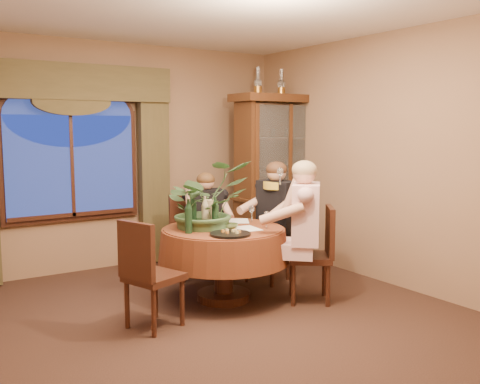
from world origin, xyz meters
TOP-DOWN VIEW (x-y plane):
  - floor at (0.00, 0.00)m, footprint 5.00×5.00m
  - wall_back at (0.00, 2.50)m, footprint 4.50×0.00m
  - wall_right at (2.25, 0.00)m, footprint 0.00×5.00m
  - ceiling at (0.00, 0.00)m, footprint 5.00×5.00m
  - window at (-0.60, 2.43)m, footprint 1.62×0.10m
  - arched_transom at (-0.60, 2.43)m, footprint 1.60×0.06m
  - drapery_right at (0.43, 2.38)m, footprint 0.38×0.14m
  - swag_valance at (-0.60, 2.35)m, footprint 2.45×0.16m
  - dining_table at (0.38, 0.59)m, footprint 1.75×1.75m
  - china_cabinet at (1.99, 1.75)m, footprint 1.35×0.53m
  - oil_lamp_left at (1.61, 1.75)m, footprint 0.11×0.11m
  - oil_lamp_center at (1.99, 1.75)m, footprint 0.11×0.11m
  - oil_lamp_right at (2.37, 1.75)m, footprint 0.11×0.11m
  - chair_right at (1.09, 0.08)m, footprint 0.59×0.59m
  - chair_back_right at (1.15, 0.89)m, footprint 0.54×0.54m
  - chair_back at (0.51, 1.51)m, footprint 0.47×0.47m
  - chair_front_left at (-0.52, 0.28)m, footprint 0.53×0.53m
  - person_pink at (1.00, 0.03)m, footprint 0.70×0.70m
  - person_back at (0.66, 1.44)m, footprint 0.55×0.52m
  - person_scarf at (1.24, 0.82)m, footprint 0.57×0.60m
  - stoneware_vase at (0.29, 0.67)m, footprint 0.15×0.15m
  - centerpiece_plant at (0.25, 0.72)m, footprint 0.87×0.97m
  - olive_bowl at (0.42, 0.52)m, footprint 0.15×0.15m
  - cheese_platter at (0.23, 0.22)m, footprint 0.39×0.39m
  - wine_bottle_0 at (-0.05, 0.53)m, footprint 0.07×0.07m
  - wine_bottle_1 at (0.18, 0.62)m, footprint 0.07×0.07m
  - wine_bottle_2 at (0.24, 0.52)m, footprint 0.07×0.07m
  - wine_bottle_3 at (0.13, 0.76)m, footprint 0.07×0.07m
  - tasting_paper_0 at (0.54, 0.40)m, footprint 0.24×0.32m
  - tasting_paper_1 at (0.71, 0.81)m, footprint 0.33×0.37m
  - tasting_paper_2 at (0.31, 0.34)m, footprint 0.29×0.35m
  - wine_glass_person_pink at (0.71, 0.29)m, footprint 0.07×0.07m
  - wine_glass_person_back at (0.52, 1.01)m, footprint 0.07×0.07m
  - wine_glass_person_scarf at (0.80, 0.70)m, footprint 0.07×0.07m

SIDE VIEW (x-z plane):
  - floor at x=0.00m, z-range 0.00..0.00m
  - dining_table at x=0.38m, z-range 0.00..0.75m
  - chair_right at x=1.09m, z-range 0.00..0.96m
  - chair_back_right at x=1.15m, z-range 0.00..0.96m
  - chair_back at x=0.51m, z-range 0.00..0.96m
  - chair_front_left at x=-0.52m, z-range 0.00..0.96m
  - person_back at x=0.66m, z-range 0.00..1.24m
  - person_scarf at x=1.24m, z-range 0.00..1.38m
  - person_pink at x=1.00m, z-range 0.00..1.44m
  - tasting_paper_0 at x=0.54m, z-range 0.75..0.76m
  - tasting_paper_1 at x=0.71m, z-range 0.75..0.76m
  - tasting_paper_2 at x=0.31m, z-range 0.75..0.76m
  - cheese_platter at x=0.23m, z-range 0.75..0.77m
  - olive_bowl at x=0.42m, z-range 0.75..0.80m
  - wine_glass_person_pink at x=0.71m, z-range 0.75..0.93m
  - wine_glass_person_back at x=0.52m, z-range 0.75..0.93m
  - wine_glass_person_scarf at x=0.80m, z-range 0.75..0.93m
  - stoneware_vase at x=0.29m, z-range 0.75..1.03m
  - wine_bottle_0 at x=-0.05m, z-range 0.75..1.08m
  - wine_bottle_1 at x=0.18m, z-range 0.75..1.08m
  - wine_bottle_2 at x=0.24m, z-range 0.75..1.08m
  - wine_bottle_3 at x=0.13m, z-range 0.75..1.08m
  - china_cabinet at x=1.99m, z-range 0.00..2.18m
  - drapery_right at x=0.43m, z-range 0.02..2.34m
  - window at x=-0.60m, z-range 0.64..1.96m
  - centerpiece_plant at x=0.25m, z-range 0.95..1.71m
  - wall_back at x=0.00m, z-range -0.85..3.65m
  - wall_right at x=2.25m, z-range -1.10..3.90m
  - arched_transom at x=-0.60m, z-range 1.86..2.30m
  - swag_valance at x=-0.60m, z-range 2.07..2.49m
  - oil_lamp_left at x=1.61m, z-range 2.18..2.52m
  - oil_lamp_center at x=1.99m, z-range 2.18..2.52m
  - oil_lamp_right at x=2.37m, z-range 2.18..2.52m
  - ceiling at x=0.00m, z-range 2.80..2.80m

